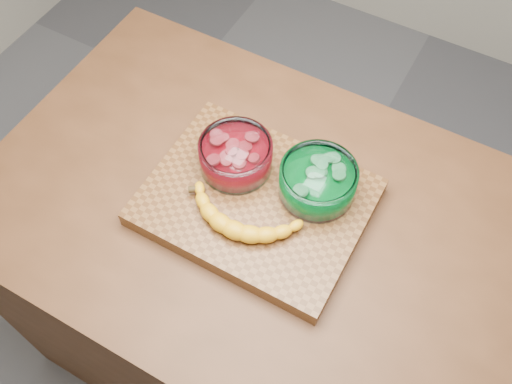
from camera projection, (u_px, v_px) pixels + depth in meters
The scene contains 6 objects.
ground at pixel (256, 341), 1.97m from camera, with size 3.50×3.50×0.00m, color #5B5B60.
counter at pixel (256, 290), 1.59m from camera, with size 1.20×0.80×0.90m, color #522F18.
cutting_board at pixel (256, 202), 1.20m from camera, with size 0.45×0.35×0.04m, color brown.
bowl_red at pixel (236, 156), 1.19m from camera, with size 0.15×0.15×0.07m.
bowl_green at pixel (318, 182), 1.16m from camera, with size 0.16×0.16×0.07m.
banana at pixel (241, 216), 1.14m from camera, with size 0.27×0.13×0.04m, color orange, non-canonical shape.
Camera 1 is at (0.31, -0.55, 1.94)m, focal length 40.00 mm.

